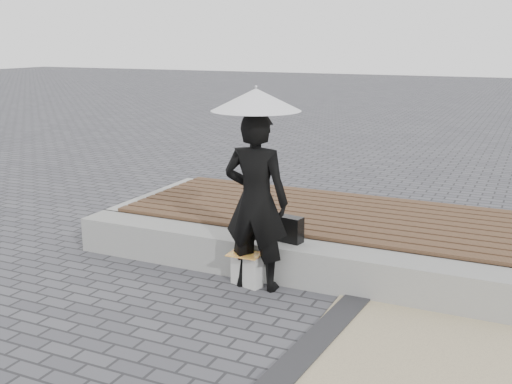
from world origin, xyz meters
TOP-DOWN VIEW (x-y plane):
  - ground at (0.00, 0.00)m, footprint 80.00×80.00m
  - seating_ledge at (0.00, 1.60)m, footprint 5.00×0.45m
  - timber_platform at (0.00, 2.80)m, footprint 5.00×2.00m
  - timber_decking at (0.00, 2.80)m, footprint 4.60×2.00m
  - woman at (-0.15, 1.26)m, footprint 0.69×0.48m
  - parasol at (-0.15, 1.26)m, footprint 0.87×0.87m
  - handbag at (0.00, 1.65)m, footprint 0.40×0.20m
  - canvas_tote at (-0.26, 1.26)m, footprint 0.35×0.22m
  - magazine at (-0.26, 1.21)m, footprint 0.34×0.25m

SIDE VIEW (x-z plane):
  - ground at x=0.00m, z-range 0.00..0.00m
  - canvas_tote at x=-0.26m, z-range 0.00..0.35m
  - seating_ledge at x=0.00m, z-range 0.00..0.40m
  - timber_platform at x=0.00m, z-range 0.00..0.40m
  - magazine at x=-0.26m, z-range 0.35..0.36m
  - timber_decking at x=0.00m, z-range 0.40..0.44m
  - handbag at x=0.00m, z-range 0.40..0.67m
  - woman at x=-0.15m, z-range 0.00..1.81m
  - parasol at x=-0.15m, z-range 1.35..2.46m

